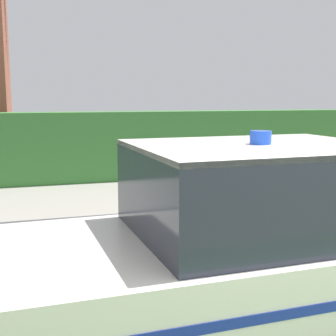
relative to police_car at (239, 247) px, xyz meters
name	(u,v)px	position (x,y,z in m)	size (l,w,h in m)	color
road_strip	(204,267)	(0.25, 1.39, -0.69)	(28.00, 5.34, 0.01)	#424247
garden_hedge	(95,147)	(-0.07, 7.30, 0.09)	(12.77, 0.67, 1.57)	#3D7F38
police_car	(239,247)	(0.00, 0.00, 0.00)	(4.51, 1.89, 1.62)	black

